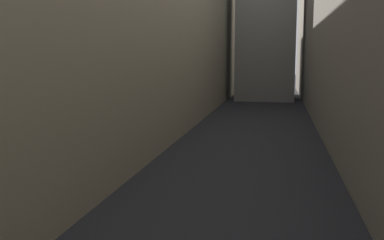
# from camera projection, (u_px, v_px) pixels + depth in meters

# --- Properties ---
(ground_plane) EXTENTS (264.00, 264.00, 0.00)m
(ground_plane) POSITION_uv_depth(u_px,v_px,m) (254.00, 129.00, 40.90)
(ground_plane) COLOR #232326
(building_block_left) EXTENTS (14.06, 108.00, 19.06)m
(building_block_left) POSITION_uv_depth(u_px,v_px,m) (125.00, 24.00, 43.87)
(building_block_left) COLOR gray
(building_block_left) RESTS_ON ground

